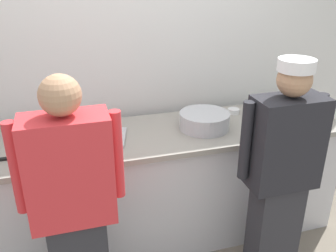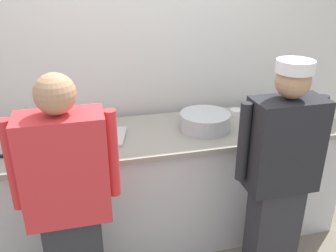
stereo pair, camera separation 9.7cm
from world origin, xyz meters
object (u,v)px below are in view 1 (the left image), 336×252
at_px(chef_near_left, 74,207).
at_px(sheet_tray, 91,138).
at_px(chef_center, 281,172).
at_px(ramekin_red_sauce, 263,122).
at_px(ramekin_yellow_sauce, 270,113).
at_px(chefs_knife, 16,158).
at_px(plate_stack_front, 29,133).
at_px(mixing_bowl_steel, 204,121).
at_px(ramekin_orange_sauce, 234,111).
at_px(squeeze_bottle_primary, 309,106).

xyz_separation_m(chef_near_left, sheet_tray, (0.16, 0.67, 0.10)).
relative_size(chef_near_left, sheet_tray, 3.25).
distance_m(chef_center, ramekin_red_sauce, 0.58).
height_order(chef_center, ramekin_yellow_sauce, chef_center).
bearing_deg(chefs_knife, plate_stack_front, 76.69).
relative_size(chef_near_left, mixing_bowl_steel, 4.22).
distance_m(plate_stack_front, ramekin_yellow_sauce, 1.91).
xyz_separation_m(plate_stack_front, ramekin_yellow_sauce, (1.91, -0.09, -0.02)).
relative_size(plate_stack_front, mixing_bowl_steel, 0.50).
xyz_separation_m(mixing_bowl_steel, ramekin_orange_sauce, (0.35, 0.22, -0.04)).
distance_m(mixing_bowl_steel, ramekin_orange_sauce, 0.41).
xyz_separation_m(chef_near_left, ramekin_red_sauce, (1.49, 0.54, 0.11)).
xyz_separation_m(ramekin_orange_sauce, chefs_knife, (-1.70, -0.33, -0.02)).
distance_m(plate_stack_front, squeeze_bottle_primary, 2.19).
height_order(chef_near_left, chef_center, chef_near_left).
bearing_deg(sheet_tray, chefs_knife, -162.77).
height_order(plate_stack_front, ramekin_yellow_sauce, plate_stack_front).
distance_m(chef_center, plate_stack_front, 1.78).
distance_m(mixing_bowl_steel, squeeze_bottle_primary, 0.90).
xyz_separation_m(chef_near_left, mixing_bowl_steel, (1.02, 0.63, 0.15)).
height_order(chef_near_left, ramekin_red_sauce, chef_near_left).
xyz_separation_m(sheet_tray, squeeze_bottle_primary, (1.76, -0.07, 0.08)).
height_order(chef_near_left, ramekin_yellow_sauce, chef_near_left).
xyz_separation_m(ramekin_red_sauce, ramekin_yellow_sauce, (0.16, 0.17, -0.01)).
bearing_deg(squeeze_bottle_primary, chefs_knife, -177.95).
height_order(sheet_tray, ramekin_orange_sauce, ramekin_orange_sauce).
bearing_deg(chef_near_left, plate_stack_front, 107.61).
relative_size(mixing_bowl_steel, ramekin_red_sauce, 3.51).
relative_size(sheet_tray, ramekin_red_sauce, 4.56).
xyz_separation_m(ramekin_red_sauce, ramekin_orange_sauce, (-0.11, 0.30, -0.00)).
distance_m(chef_center, squeeze_bottle_primary, 0.87).
relative_size(chef_center, squeeze_bottle_primary, 7.94).
bearing_deg(squeeze_bottle_primary, ramekin_red_sauce, -173.02).
bearing_deg(chefs_knife, squeeze_bottle_primary, 2.05).
bearing_deg(mixing_bowl_steel, ramekin_red_sauce, -10.08).
bearing_deg(plate_stack_front, ramekin_orange_sauce, 1.04).
distance_m(sheet_tray, ramekin_orange_sauce, 1.22).
bearing_deg(sheet_tray, plate_stack_front, 161.25).
height_order(ramekin_orange_sauce, chefs_knife, ramekin_orange_sauce).
bearing_deg(sheet_tray, chef_center, -29.99).
bearing_deg(ramekin_orange_sauce, mixing_bowl_steel, -148.36).
bearing_deg(sheet_tray, ramekin_orange_sauce, 8.13).
bearing_deg(ramekin_orange_sauce, ramekin_red_sauce, -69.40).
bearing_deg(mixing_bowl_steel, sheet_tray, 177.10).
distance_m(plate_stack_front, ramekin_orange_sauce, 1.63).
bearing_deg(ramekin_red_sauce, chef_near_left, -159.88).
xyz_separation_m(chef_near_left, ramekin_orange_sauce, (1.37, 0.84, 0.11)).
xyz_separation_m(chef_near_left, chef_center, (1.32, 0.00, -0.00)).
xyz_separation_m(squeeze_bottle_primary, ramekin_red_sauce, (-0.44, -0.05, -0.07)).
height_order(chef_center, ramekin_red_sauce, chef_center).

